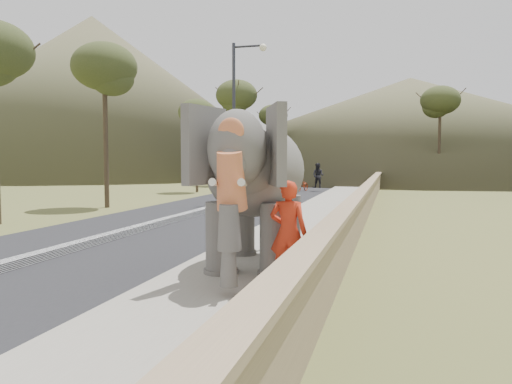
% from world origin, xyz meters
% --- Properties ---
extents(ground, '(160.00, 160.00, 0.00)m').
position_xyz_m(ground, '(0.00, 0.00, 0.00)').
color(ground, olive).
rests_on(ground, ground).
extents(road, '(7.00, 120.00, 0.03)m').
position_xyz_m(road, '(-5.00, 10.00, 0.01)').
color(road, black).
rests_on(road, ground).
extents(median, '(0.35, 120.00, 0.22)m').
position_xyz_m(median, '(-5.00, 10.00, 0.11)').
color(median, black).
rests_on(median, ground).
extents(walkway, '(3.00, 120.00, 0.15)m').
position_xyz_m(walkway, '(0.00, 10.00, 0.07)').
color(walkway, '#9E9687').
rests_on(walkway, ground).
extents(parapet, '(0.30, 120.00, 1.10)m').
position_xyz_m(parapet, '(1.65, 10.00, 0.55)').
color(parapet, tan).
rests_on(parapet, ground).
extents(lamppost, '(1.76, 0.36, 8.00)m').
position_xyz_m(lamppost, '(-4.69, 16.76, 4.87)').
color(lamppost, '#292A2E').
rests_on(lamppost, ground).
extents(signboard, '(0.60, 0.08, 2.40)m').
position_xyz_m(signboard, '(-4.50, 16.72, 1.64)').
color(signboard, '#2D2D33').
rests_on(signboard, ground).
extents(hill_left, '(60.00, 60.00, 22.00)m').
position_xyz_m(hill_left, '(-38.00, 55.00, 11.00)').
color(hill_left, brown).
rests_on(hill_left, ground).
extents(hill_far, '(80.00, 80.00, 14.00)m').
position_xyz_m(hill_far, '(5.00, 70.00, 7.00)').
color(hill_far, brown).
rests_on(hill_far, ground).
extents(elephant_and_man, '(2.50, 4.35, 3.04)m').
position_xyz_m(elephant_and_man, '(0.02, 2.72, 1.66)').
color(elephant_and_man, slate).
rests_on(elephant_and_man, ground).
extents(motorcyclist, '(2.08, 1.79, 1.97)m').
position_xyz_m(motorcyclist, '(-2.76, 27.00, 0.79)').
color(motorcyclist, maroon).
rests_on(motorcyclist, ground).
extents(trees, '(48.03, 42.65, 9.07)m').
position_xyz_m(trees, '(0.52, 29.57, 3.96)').
color(trees, '#473828').
rests_on(trees, ground).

